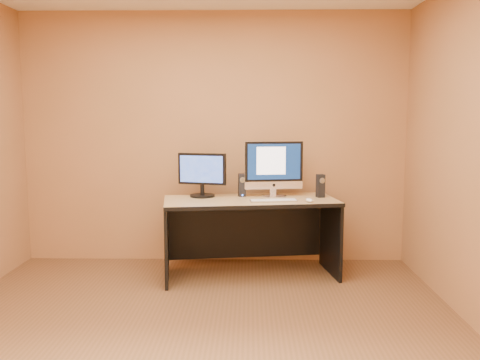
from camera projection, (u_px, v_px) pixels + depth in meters
The scene contains 11 objects.
floor at pixel (195, 341), 3.48m from camera, with size 4.00×4.00×0.00m, color brown.
walls at pixel (193, 152), 3.32m from camera, with size 4.00×4.00×2.60m, color #A56E42, non-canonical shape.
desk at pixel (250, 238), 4.85m from camera, with size 1.62×0.71×0.75m, color tan, non-canonical shape.
imac at pixel (274, 168), 4.91m from camera, with size 0.58×0.21×0.56m, color silver, non-canonical shape.
second_monitor at pixel (202, 175), 4.93m from camera, with size 0.49×0.24×0.43m, color black, non-canonical shape.
speaker_left at pixel (242, 185), 4.96m from camera, with size 0.07×0.07×0.22m, color black, non-canonical shape.
speaker_right at pixel (320, 186), 4.91m from camera, with size 0.07×0.07×0.22m, color black, non-canonical shape.
keyboard at pixel (273, 201), 4.68m from camera, with size 0.44×0.12×0.02m, color silver.
mouse at pixel (309, 200), 4.65m from camera, with size 0.06×0.10×0.04m, color white.
cable_a at pixel (279, 194), 5.07m from camera, with size 0.01×0.01×0.22m, color black.
cable_b at pixel (271, 194), 5.11m from camera, with size 0.01×0.01×0.18m, color black.
Camera 1 is at (0.38, -3.31, 1.54)m, focal length 38.00 mm.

